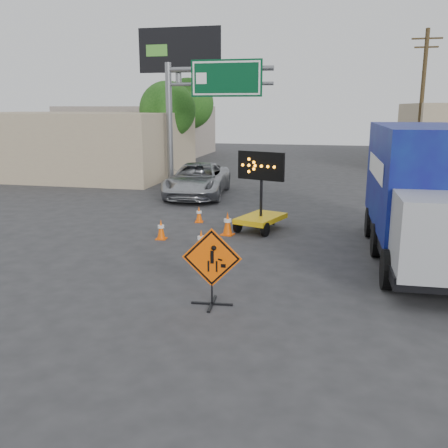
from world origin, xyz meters
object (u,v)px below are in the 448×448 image
(arrow_board, at_px, (261,213))
(pickup_truck, at_px, (198,180))
(construction_sign, at_px, (212,265))
(box_truck, at_px, (422,201))

(arrow_board, height_order, pickup_truck, arrow_board)
(pickup_truck, bearing_deg, arrow_board, -62.15)
(construction_sign, xyz_separation_m, box_truck, (5.02, 4.75, 0.80))
(pickup_truck, xyz_separation_m, box_truck, (9.21, -8.75, 0.93))
(arrow_board, relative_size, pickup_truck, 0.49)
(construction_sign, distance_m, arrow_board, 7.14)
(construction_sign, bearing_deg, arrow_board, 85.21)
(pickup_truck, relative_size, box_truck, 0.72)
(construction_sign, xyz_separation_m, arrow_board, (-0.01, 7.14, -0.30))
(construction_sign, height_order, pickup_truck, construction_sign)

